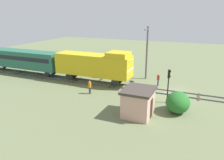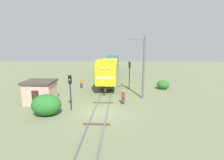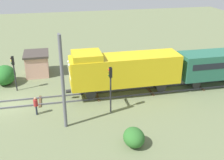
% 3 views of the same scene
% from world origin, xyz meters
% --- Properties ---
extents(ground_plane, '(102.68, 102.68, 0.00)m').
position_xyz_m(ground_plane, '(0.00, 0.00, 0.00)').
color(ground_plane, '#66704C').
extents(railway_track, '(2.40, 68.45, 0.16)m').
position_xyz_m(railway_track, '(0.00, -0.00, 0.07)').
color(railway_track, '#595960').
rests_on(railway_track, ground).
extents(locomotive, '(2.90, 11.60, 4.60)m').
position_xyz_m(locomotive, '(0.00, 11.29, 2.77)').
color(locomotive, gold).
rests_on(locomotive, railway_track).
extents(passenger_car_leading, '(2.84, 14.00, 3.66)m').
position_xyz_m(passenger_car_leading, '(0.00, 24.63, 2.52)').
color(passenger_car_leading, '#26604C').
rests_on(passenger_car_leading, railway_track).
extents(traffic_signal_near, '(0.32, 0.34, 3.84)m').
position_xyz_m(traffic_signal_near, '(-3.20, 0.40, 2.68)').
color(traffic_signal_near, '#262628').
rests_on(traffic_signal_near, ground).
extents(traffic_signal_mid, '(0.32, 0.34, 4.35)m').
position_xyz_m(traffic_signal_mid, '(3.40, 9.24, 3.02)').
color(traffic_signal_mid, '#262628').
rests_on(traffic_signal_mid, ground).
extents(worker_near_track, '(0.38, 0.38, 1.70)m').
position_xyz_m(worker_near_track, '(2.40, 2.61, 1.00)').
color(worker_near_track, '#262B38').
rests_on(worker_near_track, ground).
extents(worker_by_signal, '(0.38, 0.38, 1.70)m').
position_xyz_m(worker_by_signal, '(-4.20, 9.79, 1.00)').
color(worker_by_signal, '#262B38').
rests_on(worker_by_signal, ground).
extents(catenary_mast, '(1.94, 0.28, 7.89)m').
position_xyz_m(catenary_mast, '(4.94, 5.06, 4.19)').
color(catenary_mast, '#595960').
rests_on(catenary_mast, ground).
extents(relay_hut, '(3.50, 2.90, 2.74)m').
position_xyz_m(relay_hut, '(-7.50, 2.51, 1.39)').
color(relay_hut, '#D19E8C').
rests_on(relay_hut, ground).
extents(bush_near, '(2.94, 2.41, 2.14)m').
position_xyz_m(bush_near, '(-5.29, -0.99, 1.07)').
color(bush_near, '#256626').
rests_on(bush_near, ground).
extents(bush_mid, '(1.95, 1.59, 1.42)m').
position_xyz_m(bush_mid, '(8.75, 9.88, 0.71)').
color(bush_mid, '#2A6226').
rests_on(bush_mid, ground).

